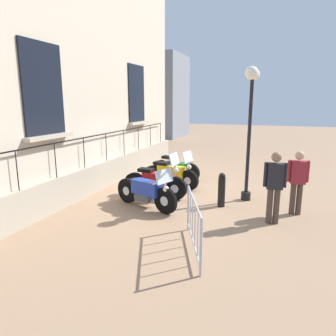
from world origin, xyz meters
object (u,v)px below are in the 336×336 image
object	(u,v)px
motorcycle_red	(155,182)
motorcycle_green	(176,168)
lamppost	(251,108)
pedestrian_standing	(275,184)
bollard	(222,190)
motorcycle_yellow	(171,174)
pedestrian_walking	(298,179)
crowd_barrier	(194,223)
motorcycle_blue	(146,191)

from	to	relation	value
motorcycle_red	motorcycle_green	size ratio (longest dim) A/B	1.07
motorcycle_red	lamppost	size ratio (longest dim) A/B	0.55
motorcycle_green	pedestrian_standing	xyz separation A→B (m)	(3.52, -3.25, 0.56)
lamppost	motorcycle_green	bearing A→B (deg)	149.51
motorcycle_green	lamppost	bearing A→B (deg)	-30.49
bollard	motorcycle_yellow	bearing A→B (deg)	146.28
pedestrian_walking	motorcycle_red	bearing A→B (deg)	178.15
motorcycle_red	bollard	size ratio (longest dim) A/B	2.15
motorcycle_red	crowd_barrier	size ratio (longest dim) A/B	1.14
lamppost	bollard	xyz separation A→B (m)	(-0.59, -0.84, -2.22)
pedestrian_standing	bollard	bearing A→B (deg)	149.73
motorcycle_green	crowd_barrier	world-z (taller)	crowd_barrier
bollard	pedestrian_walking	bearing A→B (deg)	1.14
pedestrian_standing	motorcycle_blue	bearing A→B (deg)	-179.42
motorcycle_red	lamppost	world-z (taller)	lamppost
bollard	motorcycle_green	bearing A→B (deg)	131.27
bollard	pedestrian_standing	xyz separation A→B (m)	(1.38, -0.80, 0.51)
motorcycle_yellow	pedestrian_standing	size ratio (longest dim) A/B	1.19
lamppost	motorcycle_blue	bearing A→B (deg)	-146.33
motorcycle_red	pedestrian_walking	bearing A→B (deg)	-1.85
motorcycle_yellow	bollard	world-z (taller)	motorcycle_yellow
pedestrian_walking	motorcycle_yellow	bearing A→B (deg)	161.88
pedestrian_standing	motorcycle_red	bearing A→B (deg)	164.21
crowd_barrier	pedestrian_standing	distance (m)	2.47
motorcycle_yellow	pedestrian_walking	xyz separation A→B (m)	(3.88, -1.27, 0.48)
motorcycle_green	bollard	size ratio (longest dim) A/B	2.01
motorcycle_red	bollard	xyz separation A→B (m)	(2.06, -0.17, 0.02)
motorcycle_yellow	pedestrian_standing	xyz separation A→B (m)	(3.34, -2.11, 0.53)
bollard	pedestrian_walking	world-z (taller)	pedestrian_walking
motorcycle_green	crowd_barrier	size ratio (longest dim) A/B	1.06
motorcycle_yellow	motorcycle_green	world-z (taller)	motorcycle_yellow
motorcycle_red	motorcycle_blue	bearing A→B (deg)	-82.40
pedestrian_standing	pedestrian_walking	bearing A→B (deg)	57.11
motorcycle_blue	crowd_barrier	distance (m)	2.68
motorcycle_yellow	motorcycle_blue	bearing A→B (deg)	-89.00
motorcycle_red	motorcycle_green	world-z (taller)	motorcycle_red
motorcycle_red	lamppost	distance (m)	3.52
motorcycle_red	lamppost	xyz separation A→B (m)	(2.64, 0.67, 2.23)
motorcycle_blue	lamppost	bearing A→B (deg)	33.67
motorcycle_green	pedestrian_walking	xyz separation A→B (m)	(4.07, -2.41, 0.52)
motorcycle_blue	pedestrian_standing	xyz separation A→B (m)	(3.30, 0.03, 0.51)
motorcycle_yellow	crowd_barrier	world-z (taller)	motorcycle_yellow
bollard	pedestrian_standing	world-z (taller)	pedestrian_standing
motorcycle_blue	bollard	size ratio (longest dim) A/B	2.14
lamppost	pedestrian_walking	bearing A→B (deg)	-30.88
lamppost	pedestrian_standing	bearing A→B (deg)	-64.31
motorcycle_green	motorcycle_yellow	bearing A→B (deg)	-80.70
lamppost	bollard	bearing A→B (deg)	-125.16
motorcycle_yellow	bollard	size ratio (longest dim) A/B	2.14
lamppost	bollard	distance (m)	2.44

